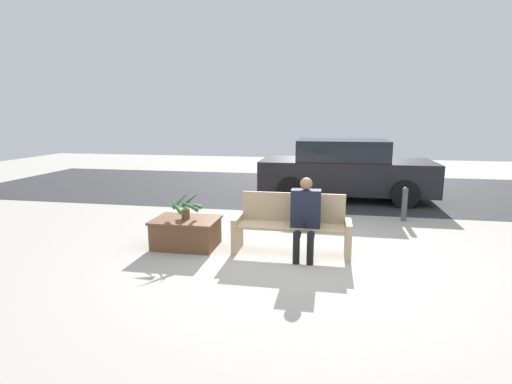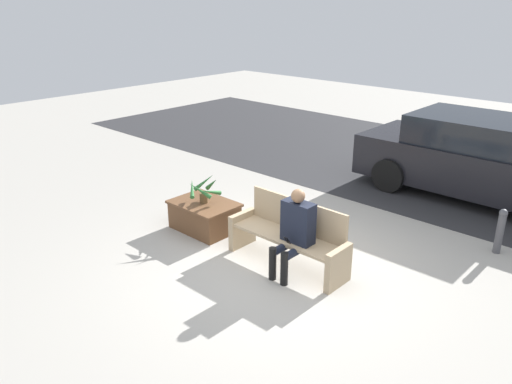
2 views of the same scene
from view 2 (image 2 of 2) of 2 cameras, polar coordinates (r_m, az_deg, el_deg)
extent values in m
plane|color=#ADA89E|center=(7.09, 2.59, -8.96)|extent=(30.00, 30.00, 0.00)
cube|color=#2D2D30|center=(11.90, 21.34, 2.29)|extent=(20.00, 6.00, 0.01)
cube|color=tan|center=(7.64, -1.57, -4.26)|extent=(0.09, 0.51, 0.56)
cube|color=tan|center=(6.68, 9.39, -8.54)|extent=(0.09, 0.51, 0.56)
cube|color=tan|center=(7.05, 3.55, -5.15)|extent=(1.65, 0.47, 0.04)
cube|color=tan|center=(7.11, 4.81, -2.66)|extent=(1.65, 0.04, 0.47)
cube|color=black|center=(6.77, 4.84, -3.44)|extent=(0.45, 0.22, 0.58)
sphere|color=#8C6647|center=(6.60, 4.84, -0.45)|extent=(0.19, 0.19, 0.19)
cylinder|color=black|center=(6.83, 3.03, -6.36)|extent=(0.11, 0.40, 0.11)
cylinder|color=black|center=(6.72, 4.37, -6.90)|extent=(0.11, 0.40, 0.11)
cylinder|color=black|center=(6.78, 1.90, -8.19)|extent=(0.10, 0.10, 0.47)
cylinder|color=black|center=(6.66, 3.24, -8.76)|extent=(0.10, 0.10, 0.47)
cube|color=black|center=(6.69, 3.57, -5.52)|extent=(0.07, 0.09, 0.12)
cube|color=brown|center=(8.23, -5.90, -2.72)|extent=(1.01, 0.72, 0.48)
cube|color=brown|center=(8.15, -5.95, -1.32)|extent=(1.06, 0.77, 0.04)
cylinder|color=brown|center=(8.11, -5.98, -0.64)|extent=(0.14, 0.14, 0.17)
cone|color=#2D6B33|center=(7.91, -5.19, 0.02)|extent=(0.10, 0.40, 0.21)
cone|color=#2D6B33|center=(8.10, -5.06, 0.94)|extent=(0.37, 0.15, 0.30)
cone|color=#2D6B33|center=(8.18, -5.96, 1.13)|extent=(0.30, 0.30, 0.31)
cone|color=#2D6B33|center=(8.05, -7.32, 0.42)|extent=(0.34, 0.31, 0.23)
cone|color=#2D6B33|center=(7.89, -6.39, 0.17)|extent=(0.36, 0.26, 0.27)
cube|color=black|center=(10.35, 24.00, 2.77)|extent=(4.36, 1.80, 0.80)
cube|color=black|center=(10.21, 23.98, 6.43)|extent=(2.27, 1.66, 0.53)
cylinder|color=black|center=(10.12, 14.89, 1.84)|extent=(0.66, 0.18, 0.66)
cylinder|color=black|center=(11.68, 19.11, 3.94)|extent=(0.66, 0.18, 0.66)
cylinder|color=#4C4C51|center=(8.25, 26.06, -4.33)|extent=(0.11, 0.11, 0.61)
sphere|color=#4C4C51|center=(8.12, 26.44, -2.17)|extent=(0.12, 0.12, 0.12)
camera|label=1|loc=(3.83, -59.56, -11.82)|focal=28.00mm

